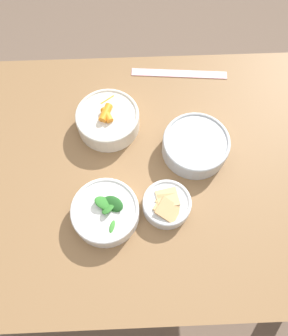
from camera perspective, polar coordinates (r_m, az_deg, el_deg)
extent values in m
plane|color=brown|center=(1.61, 0.67, -10.77)|extent=(10.00, 10.00, 0.00)
cube|color=olive|center=(0.93, 1.13, -0.22)|extent=(1.27, 0.81, 0.03)
cube|color=brown|center=(1.52, -22.10, 5.23)|extent=(0.06, 0.06, 0.70)
cube|color=brown|center=(1.54, 22.15, 6.70)|extent=(0.06, 0.06, 0.70)
cylinder|color=silver|center=(0.97, -6.27, 8.23)|extent=(0.18, 0.18, 0.06)
torus|color=silver|center=(0.94, -6.44, 9.16)|extent=(0.18, 0.18, 0.01)
cylinder|color=orange|center=(0.98, -4.55, 10.93)|extent=(0.05, 0.05, 0.02)
cylinder|color=orange|center=(0.95, -8.35, 7.56)|extent=(0.02, 0.05, 0.02)
cylinder|color=orange|center=(0.95, -4.05, 8.23)|extent=(0.06, 0.06, 0.02)
cylinder|color=orange|center=(0.98, -6.35, 11.38)|extent=(0.05, 0.05, 0.02)
cylinder|color=orange|center=(0.94, -6.68, 9.52)|extent=(0.04, 0.06, 0.02)
cylinder|color=orange|center=(0.93, -6.49, 9.14)|extent=(0.04, 0.05, 0.02)
cylinder|color=white|center=(0.85, -6.71, -7.71)|extent=(0.17, 0.17, 0.05)
torus|color=white|center=(0.83, -6.88, -7.24)|extent=(0.17, 0.17, 0.01)
ellipsoid|color=#235B23|center=(0.85, -10.57, -8.92)|extent=(0.06, 0.07, 0.03)
ellipsoid|color=#2D7028|center=(0.83, -6.25, -6.94)|extent=(0.05, 0.05, 0.04)
ellipsoid|color=#3D8433|center=(0.82, -5.12, -10.49)|extent=(0.04, 0.05, 0.03)
ellipsoid|color=#235B23|center=(0.83, -5.42, -6.24)|extent=(0.07, 0.06, 0.04)
ellipsoid|color=#4C933D|center=(0.86, -9.74, -4.99)|extent=(0.04, 0.03, 0.02)
ellipsoid|color=#2D7028|center=(0.83, -6.85, -6.15)|extent=(0.06, 0.05, 0.04)
cylinder|color=silver|center=(0.93, 8.91, 3.83)|extent=(0.19, 0.19, 0.05)
torus|color=silver|center=(0.91, 9.16, 4.65)|extent=(0.19, 0.19, 0.01)
cylinder|color=brown|center=(0.94, 8.84, 3.58)|extent=(0.17, 0.17, 0.03)
ellipsoid|color=#AD7551|center=(0.92, 11.90, 2.65)|extent=(0.01, 0.01, 0.01)
ellipsoid|color=#8E5B3D|center=(0.90, 6.18, 2.10)|extent=(0.01, 0.01, 0.01)
ellipsoid|color=#8E5B3D|center=(0.96, 9.71, 7.90)|extent=(0.01, 0.01, 0.01)
ellipsoid|color=#AD7551|center=(0.95, 12.24, 6.30)|extent=(0.01, 0.01, 0.01)
ellipsoid|color=#A36B4C|center=(0.89, 8.74, -0.07)|extent=(0.01, 0.01, 0.01)
ellipsoid|color=#AD7551|center=(0.94, 12.40, 4.77)|extent=(0.01, 0.01, 0.01)
ellipsoid|color=#A36B4C|center=(0.93, 10.22, 5.08)|extent=(0.01, 0.01, 0.01)
ellipsoid|color=#A36B4C|center=(0.95, 12.78, 6.34)|extent=(0.01, 0.01, 0.01)
cylinder|color=tan|center=(0.94, 8.26, 6.47)|extent=(0.02, 0.02, 0.01)
cylinder|color=tan|center=(0.93, 5.90, 5.82)|extent=(0.02, 0.02, 0.01)
cylinder|color=beige|center=(0.94, 9.04, 7.04)|extent=(0.03, 0.03, 0.01)
cylinder|color=tan|center=(0.90, 10.64, 1.39)|extent=(0.03, 0.03, 0.01)
cylinder|color=silver|center=(0.86, 3.98, -6.36)|extent=(0.13, 0.13, 0.04)
torus|color=silver|center=(0.85, 4.05, -5.99)|extent=(0.13, 0.13, 0.01)
cube|color=tan|center=(0.85, 3.85, -6.67)|extent=(0.06, 0.06, 0.01)
cube|color=tan|center=(0.85, 3.89, -6.91)|extent=(0.07, 0.07, 0.03)
cube|color=tan|center=(0.85, 3.81, -5.40)|extent=(0.06, 0.06, 0.02)
cube|color=tan|center=(0.85, 4.20, -5.94)|extent=(0.05, 0.05, 0.01)
cube|color=tan|center=(0.85, 4.11, -5.25)|extent=(0.06, 0.06, 0.01)
cube|color=tan|center=(0.84, 4.24, -7.35)|extent=(0.07, 0.07, 0.02)
cube|color=#EFB7C6|center=(1.11, 6.13, 16.02)|extent=(0.31, 0.06, 0.00)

